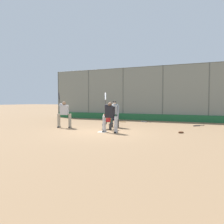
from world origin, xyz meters
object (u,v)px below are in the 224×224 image
object	(u,v)px
spare_bat_third_base_side	(145,122)
catcher_behind_plate	(108,119)
batter_on_deck	(64,113)
fielding_glove_on_dirt	(181,132)
equipment_bag_dugout_side	(109,118)
spare_bat_by_padding	(122,122)
spare_bat_near_backstop	(197,126)
batter_at_plate	(110,116)
umpire_home	(114,113)

from	to	relation	value
spare_bat_third_base_side	catcher_behind_plate	bearing A→B (deg)	95.26
batter_on_deck	fielding_glove_on_dirt	distance (m)	7.10
fielding_glove_on_dirt	equipment_bag_dugout_side	bearing A→B (deg)	-40.65
catcher_behind_plate	spare_bat_third_base_side	xyz separation A→B (m)	(-0.88, -5.25, -0.57)
spare_bat_by_padding	spare_bat_near_backstop	bearing A→B (deg)	-5.79
batter_at_plate	catcher_behind_plate	bearing A→B (deg)	-53.63
spare_bat_by_padding	fielding_glove_on_dirt	size ratio (longest dim) A/B	3.14
batter_on_deck	equipment_bag_dugout_side	distance (m)	6.27
batter_on_deck	fielding_glove_on_dirt	bearing A→B (deg)	171.16
fielding_glove_on_dirt	batter_at_plate	bearing A→B (deg)	19.54
catcher_behind_plate	equipment_bag_dugout_side	xyz separation A→B (m)	(2.56, -5.91, -0.45)
spare_bat_by_padding	fielding_glove_on_dirt	xyz separation A→B (m)	(-5.02, 4.50, 0.02)
batter_at_plate	umpire_home	bearing A→B (deg)	-66.48
umpire_home	spare_bat_near_backstop	world-z (taller)	umpire_home
batter_at_plate	spare_bat_near_backstop	distance (m)	6.64
umpire_home	equipment_bag_dugout_side	world-z (taller)	umpire_home
catcher_behind_plate	fielding_glove_on_dirt	world-z (taller)	catcher_behind_plate
spare_bat_near_backstop	batter_on_deck	bearing A→B (deg)	-13.05
batter_on_deck	spare_bat_third_base_side	bearing A→B (deg)	-136.58
batter_at_plate	batter_on_deck	bearing A→B (deg)	-6.10
batter_at_plate	equipment_bag_dugout_side	size ratio (longest dim) A/B	1.81
batter_on_deck	fielding_glove_on_dirt	size ratio (longest dim) A/B	7.97
catcher_behind_plate	umpire_home	xyz separation A→B (m)	(0.05, -1.16, 0.30)
batter_on_deck	spare_bat_third_base_side	world-z (taller)	batter_on_deck
batter_at_plate	fielding_glove_on_dirt	world-z (taller)	batter_at_plate
umpire_home	spare_bat_near_backstop	distance (m)	5.70
umpire_home	spare_bat_third_base_side	distance (m)	4.28
equipment_bag_dugout_side	batter_on_deck	bearing A→B (deg)	87.11
batter_on_deck	equipment_bag_dugout_side	size ratio (longest dim) A/B	1.88
batter_at_plate	spare_bat_near_backstop	size ratio (longest dim) A/B	3.12
spare_bat_near_backstop	equipment_bag_dugout_side	distance (m)	7.68
fielding_glove_on_dirt	batter_on_deck	bearing A→B (deg)	3.61
catcher_behind_plate	spare_bat_by_padding	xyz separation A→B (m)	(0.86, -4.64, -0.57)
batter_at_plate	umpire_home	xyz separation A→B (m)	(0.68, -2.27, 0.02)
umpire_home	spare_bat_near_backstop	bearing A→B (deg)	-156.94
spare_bat_third_base_side	fielding_glove_on_dirt	xyz separation A→B (m)	(-3.28, 5.11, 0.02)
spare_bat_near_backstop	equipment_bag_dugout_side	xyz separation A→B (m)	(7.42, -1.98, 0.13)
umpire_home	fielding_glove_on_dirt	bearing A→B (deg)	159.93
batter_at_plate	fielding_glove_on_dirt	xyz separation A→B (m)	(-3.53, -1.25, -0.84)
spare_bat_near_backstop	spare_bat_third_base_side	xyz separation A→B (m)	(3.97, -1.32, -0.00)
catcher_behind_plate	spare_bat_third_base_side	distance (m)	5.35
batter_on_deck	spare_bat_third_base_side	distance (m)	6.77
spare_bat_near_backstop	spare_bat_by_padding	world-z (taller)	same
catcher_behind_plate	fielding_glove_on_dirt	size ratio (longest dim) A/B	4.16
spare_bat_third_base_side	batter_on_deck	bearing A→B (deg)	70.72
fielding_glove_on_dirt	spare_bat_by_padding	bearing A→B (deg)	-41.90
batter_on_deck	fielding_glove_on_dirt	xyz separation A→B (m)	(-7.04, -0.44, -0.86)
batter_on_deck	batter_at_plate	bearing A→B (deg)	154.58
batter_on_deck	spare_bat_near_backstop	bearing A→B (deg)	-163.73
batter_at_plate	equipment_bag_dugout_side	bearing A→B (deg)	-58.68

